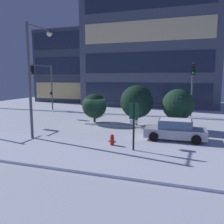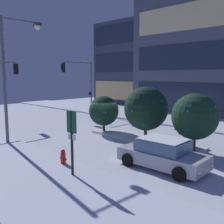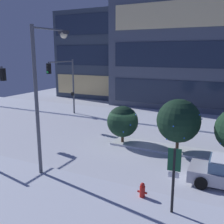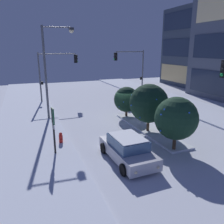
% 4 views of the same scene
% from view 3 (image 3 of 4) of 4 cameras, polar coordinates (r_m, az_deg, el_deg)
% --- Properties ---
extents(ground, '(52.00, 52.00, 0.00)m').
position_cam_3_polar(ground, '(20.42, 2.26, -7.00)').
color(ground, silver).
extents(curb_strip_near, '(52.00, 5.20, 0.14)m').
position_cam_3_polar(curb_strip_near, '(13.67, -13.45, -17.52)').
color(curb_strip_near, silver).
rests_on(curb_strip_near, ground).
extents(curb_strip_far, '(52.00, 5.20, 0.14)m').
position_cam_3_polar(curb_strip_far, '(28.18, 9.45, -1.48)').
color(curb_strip_far, silver).
rests_on(curb_strip_far, ground).
extents(median_strip, '(9.00, 1.80, 0.14)m').
position_cam_3_polar(median_strip, '(19.66, 12.68, -7.89)').
color(median_strip, silver).
rests_on(median_strip, ground).
extents(office_tower_main, '(20.97, 11.61, 22.31)m').
position_cam_3_polar(office_tower_main, '(37.62, 18.78, 18.55)').
color(office_tower_main, '#4C5466').
rests_on(office_tower_main, ground).
extents(office_tower_secondary, '(10.70, 9.28, 13.11)m').
position_cam_3_polar(office_tower_secondary, '(44.03, -2.97, 12.22)').
color(office_tower_secondary, '#384251').
rests_on(office_tower_secondary, ground).
extents(traffic_light_corner_far_left, '(0.32, 4.44, 6.20)m').
position_cam_3_polar(traffic_light_corner_far_left, '(28.47, -10.35, 7.17)').
color(traffic_light_corner_far_left, '#565960').
rests_on(traffic_light_corner_far_left, ground).
extents(street_lamp_arched, '(0.56, 2.76, 8.30)m').
position_cam_3_polar(street_lamp_arched, '(15.15, -14.38, 6.53)').
color(street_lamp_arched, '#565960').
rests_on(street_lamp_arched, ground).
extents(fire_hydrant, '(0.48, 0.26, 0.87)m').
position_cam_3_polar(fire_hydrant, '(13.16, 6.59, -16.74)').
color(fire_hydrant, red).
rests_on(fire_hydrant, ground).
extents(parking_info_sign, '(0.55, 0.12, 3.04)m').
position_cam_3_polar(parking_info_sign, '(11.57, 13.24, -12.81)').
color(parking_info_sign, black).
rests_on(parking_info_sign, ground).
extents(decorated_tree_left_of_median, '(2.39, 2.39, 2.96)m').
position_cam_3_polar(decorated_tree_left_of_median, '(20.07, 2.32, -2.08)').
color(decorated_tree_left_of_median, '#473323').
rests_on(decorated_tree_left_of_median, ground).
extents(decorated_tree_right_of_median, '(3.01, 3.06, 3.84)m').
position_cam_3_polar(decorated_tree_right_of_median, '(18.57, 14.23, -1.86)').
color(decorated_tree_right_of_median, '#473323').
rests_on(decorated_tree_right_of_median, ground).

